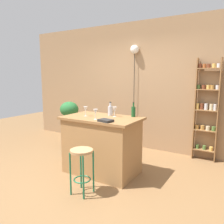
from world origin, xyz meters
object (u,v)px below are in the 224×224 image
bottle_soda_blue (110,110)px  cookbook (106,121)px  bottle_spirits_clear (133,111)px  wine_glass_center (115,110)px  wine_glass_right (86,109)px  bar_stool (82,161)px  plant_stool (70,141)px  potted_plant (69,114)px  wine_glass_left (95,112)px  pendant_globe_light (135,52)px  spice_shelf (206,108)px

bottle_soda_blue → cookbook: bearing=-65.6°
bottle_spirits_clear → wine_glass_center: bearing=-150.8°
bottle_soda_blue → wine_glass_right: size_ratio=1.42×
bar_stool → plant_stool: size_ratio=1.68×
potted_plant → wine_glass_left: 1.58m
wine_glass_left → wine_glass_center: bearing=70.6°
plant_stool → pendant_globe_light: 2.43m
pendant_globe_light → cookbook: bearing=-77.1°
plant_stool → bottle_soda_blue: size_ratio=1.63×
bottle_spirits_clear → wine_glass_right: 0.80m
wine_glass_left → cookbook: wine_glass_left is taller
plant_stool → pendant_globe_light: bearing=39.0°
spice_shelf → bar_stool: bearing=-118.6°
plant_stool → potted_plant: bearing=153.4°
bottle_spirits_clear → wine_glass_center: 0.31m
plant_stool → wine_glass_left: size_ratio=2.31×
potted_plant → cookbook: (1.54, -0.91, 0.16)m
wine_glass_left → pendant_globe_light: bearing=96.1°
wine_glass_right → cookbook: bearing=-21.7°
plant_stool → cookbook: bearing=-30.7°
wine_glass_right → spice_shelf: bearing=43.4°
pendant_globe_light → bar_stool: bearing=-82.1°
wine_glass_center → wine_glass_right: same height
bottle_spirits_clear → cookbook: 0.61m
bar_stool → potted_plant: size_ratio=0.92×
plant_stool → bottle_spirits_clear: bearing=-10.9°
wine_glass_left → potted_plant: bearing=147.0°
potted_plant → cookbook: 1.79m
spice_shelf → potted_plant: (-2.66, -0.88, -0.21)m
bottle_spirits_clear → pendant_globe_light: bearing=115.4°
cookbook → wine_glass_center: bearing=114.3°
bottle_soda_blue → wine_glass_center: bearing=-28.4°
bar_stool → potted_plant: 2.01m
plant_stool → wine_glass_right: wine_glass_right is taller
plant_stool → wine_glass_right: (0.99, -0.70, 0.88)m
bar_stool → wine_glass_left: bearing=103.9°
spice_shelf → bottle_soda_blue: bearing=-136.2°
wine_glass_center → bar_stool: bearing=-90.1°
bottle_spirits_clear → wine_glass_center: size_ratio=1.49×
wine_glass_left → wine_glass_right: size_ratio=1.00×
cookbook → pendant_globe_light: bearing=114.1°
wine_glass_center → cookbook: (0.10, -0.43, -0.10)m
bottle_soda_blue → pendant_globe_light: 1.73m
plant_stool → bottle_soda_blue: 1.62m
spice_shelf → wine_glass_center: size_ratio=11.95×
bottle_soda_blue → pendant_globe_light: (-0.19, 1.32, 1.10)m
wine_glass_left → cookbook: (0.23, -0.06, -0.10)m
spice_shelf → bottle_spirits_clear: (-0.95, -1.21, 0.03)m
bar_stool → plant_stool: 2.00m
potted_plant → wine_glass_left: size_ratio=4.24×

